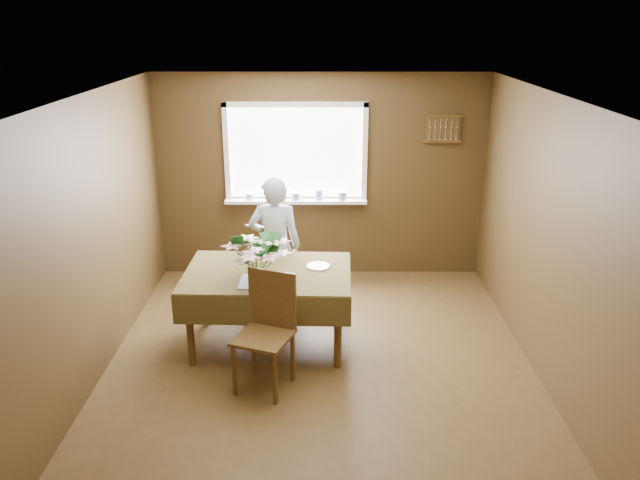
{
  "coord_description": "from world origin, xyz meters",
  "views": [
    {
      "loc": [
        0.03,
        -5.16,
        3.12
      ],
      "look_at": [
        0.0,
        0.55,
        1.05
      ],
      "focal_mm": 35.0,
      "sensor_mm": 36.0,
      "label": 1
    }
  ],
  "objects_px": {
    "dining_table": "(268,281)",
    "chair_near": "(267,326)",
    "seated_woman": "(275,246)",
    "chair_far": "(269,262)",
    "flower_bouquet": "(257,254)"
  },
  "relations": [
    {
      "from": "chair_far",
      "to": "seated_woman",
      "type": "relative_size",
      "value": 0.63
    },
    {
      "from": "dining_table",
      "to": "seated_woman",
      "type": "relative_size",
      "value": 1.06
    },
    {
      "from": "chair_near",
      "to": "seated_woman",
      "type": "height_order",
      "value": "seated_woman"
    },
    {
      "from": "flower_bouquet",
      "to": "seated_woman",
      "type": "bearing_deg",
      "value": 85.27
    },
    {
      "from": "dining_table",
      "to": "chair_near",
      "type": "height_order",
      "value": "chair_near"
    },
    {
      "from": "dining_table",
      "to": "seated_woman",
      "type": "height_order",
      "value": "seated_woman"
    },
    {
      "from": "seated_woman",
      "to": "dining_table",
      "type": "bearing_deg",
      "value": 88.92
    },
    {
      "from": "dining_table",
      "to": "flower_bouquet",
      "type": "bearing_deg",
      "value": -102.19
    },
    {
      "from": "chair_far",
      "to": "seated_woman",
      "type": "height_order",
      "value": "seated_woman"
    },
    {
      "from": "seated_woman",
      "to": "flower_bouquet",
      "type": "distance_m",
      "value": 1.04
    },
    {
      "from": "dining_table",
      "to": "chair_far",
      "type": "distance_m",
      "value": 0.9
    },
    {
      "from": "flower_bouquet",
      "to": "dining_table",
      "type": "bearing_deg",
      "value": 76.29
    },
    {
      "from": "dining_table",
      "to": "seated_woman",
      "type": "distance_m",
      "value": 0.75
    },
    {
      "from": "chair_far",
      "to": "flower_bouquet",
      "type": "relative_size",
      "value": 1.91
    },
    {
      "from": "chair_near",
      "to": "seated_woman",
      "type": "bearing_deg",
      "value": 111.65
    }
  ]
}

